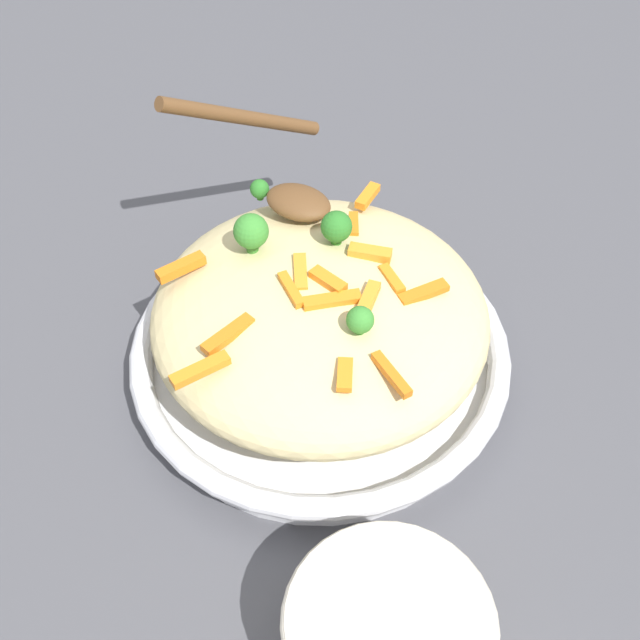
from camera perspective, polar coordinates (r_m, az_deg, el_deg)
ground_plane at (r=0.68m, az=0.00°, el=-3.78°), size 2.40×2.40×0.00m
serving_bowl at (r=0.66m, az=0.00°, el=-2.57°), size 0.31×0.31×0.04m
pasta_mound at (r=0.62m, az=0.00°, el=0.40°), size 0.26×0.26×0.08m
carrot_piece_0 at (r=0.65m, az=2.42°, el=6.83°), size 0.02×0.03×0.01m
carrot_piece_1 at (r=0.54m, az=5.13°, el=-3.89°), size 0.04×0.03×0.01m
carrot_piece_2 at (r=0.58m, az=3.67°, el=1.77°), size 0.01×0.03×0.01m
carrot_piece_3 at (r=0.68m, az=3.42°, el=8.83°), size 0.01×0.03×0.01m
carrot_piece_4 at (r=0.57m, az=-6.58°, el=-1.04°), size 0.02×0.04×0.01m
carrot_piece_5 at (r=0.62m, az=3.59°, el=4.81°), size 0.03×0.02×0.01m
carrot_piece_6 at (r=0.60m, az=-1.35°, el=3.48°), size 0.03×0.04×0.01m
carrot_piece_7 at (r=0.55m, az=-8.55°, el=-3.53°), size 0.03×0.04×0.01m
carrot_piece_8 at (r=0.60m, az=7.40°, el=1.95°), size 0.03×0.04×0.01m
carrot_piece_9 at (r=0.54m, az=1.79°, el=-3.92°), size 0.02×0.03×0.01m
carrot_piece_10 at (r=0.59m, az=0.72°, el=2.99°), size 0.03×0.02×0.01m
carrot_piece_11 at (r=0.59m, az=-2.08°, el=2.19°), size 0.03×0.03×0.01m
carrot_piece_12 at (r=0.58m, az=0.86°, el=1.40°), size 0.04×0.04×0.01m
carrot_piece_13 at (r=0.60m, az=5.15°, el=2.93°), size 0.03×0.02×0.01m
carrot_piece_14 at (r=0.62m, az=-9.90°, el=3.73°), size 0.03×0.04×0.01m
broccoli_floret_0 at (r=0.56m, az=2.88°, el=-0.01°), size 0.02×0.02×0.02m
broccoli_floret_1 at (r=0.62m, az=1.18°, el=6.64°), size 0.02×0.02×0.03m
broccoli_floret_2 at (r=0.61m, az=-4.94°, el=6.29°), size 0.03×0.03×0.04m
broccoli_floret_3 at (r=0.67m, az=-4.33°, el=9.30°), size 0.02×0.02×0.02m
serving_spoon at (r=0.66m, az=-3.03°, el=10.64°), size 0.13×0.15×0.10m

